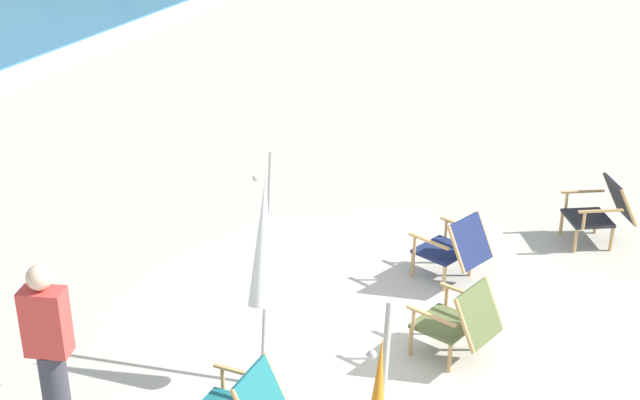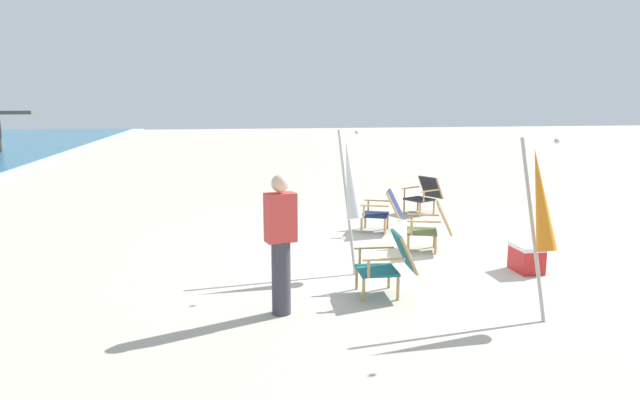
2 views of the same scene
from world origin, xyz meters
name	(u,v)px [view 1 (image 1 of 2)]	position (x,y,z in m)	size (l,w,h in m)	color
ground_plane	(409,359)	(0.00, 0.00, 0.00)	(80.00, 80.00, 0.00)	#B7AF9E
beach_chair_front_left	(460,319)	(0.18, -0.41, 0.43)	(0.77, 0.87, 0.80)	#515B33
beach_chair_far_center	(455,247)	(1.62, -0.01, 0.43)	(0.81, 0.90, 0.79)	#19234C
beach_chair_back_right	(602,209)	(3.21, -1.38, 0.43)	(0.85, 0.92, 0.79)	#28282D
umbrella_furled_white	(263,242)	(-0.68, 1.16, 1.34)	(0.70, 0.33, 2.05)	#B7B2A8
person_near_chairs	(51,355)	(-2.19, 2.30, 0.84)	(0.28, 0.38, 1.63)	#383842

